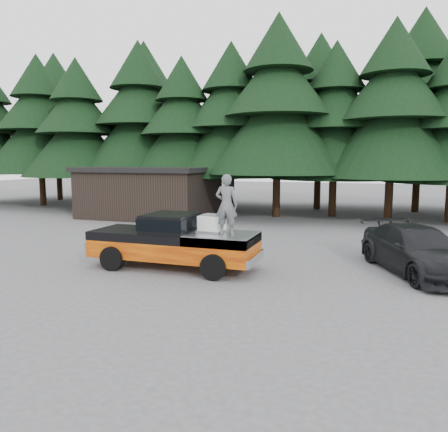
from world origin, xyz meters
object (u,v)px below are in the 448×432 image
(pickup_truck, at_px, (174,249))
(parked_car, at_px, (417,250))
(air_compressor, at_px, (212,224))
(man_on_bed, at_px, (226,205))
(utility_building, at_px, (151,192))

(pickup_truck, bearing_deg, parked_car, 14.49)
(pickup_truck, distance_m, air_compressor, 1.65)
(pickup_truck, height_order, man_on_bed, man_on_bed)
(air_compressor, relative_size, man_on_bed, 0.39)
(air_compressor, distance_m, utility_building, 15.08)
(pickup_truck, xyz_separation_m, utility_building, (-7.58, 12.35, 1.00))
(air_compressor, xyz_separation_m, utility_building, (-8.92, 12.16, 0.07))
(man_on_bed, height_order, utility_building, man_on_bed)
(pickup_truck, xyz_separation_m, air_compressor, (1.35, 0.20, 0.93))
(utility_building, bearing_deg, pickup_truck, -58.48)
(parked_car, bearing_deg, man_on_bed, 177.00)
(air_compressor, xyz_separation_m, man_on_bed, (0.67, -0.42, 0.73))
(pickup_truck, distance_m, utility_building, 14.53)
(utility_building, bearing_deg, air_compressor, -53.72)
(man_on_bed, bearing_deg, parked_car, -164.31)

